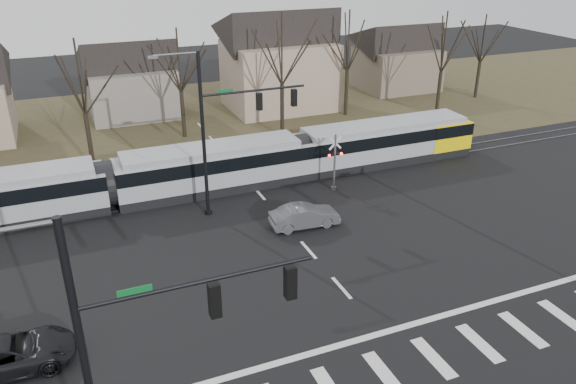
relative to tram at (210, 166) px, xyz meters
name	(u,v)px	position (x,y,z in m)	size (l,w,h in m)	color
ground	(361,310)	(2.84, -16.00, -1.73)	(140.00, 140.00, 0.00)	black
grass_verge	(195,120)	(2.84, 16.00, -1.72)	(140.00, 28.00, 0.01)	#38331E
crosswalk	(409,365)	(2.84, -20.00, -1.72)	(27.00, 2.60, 0.01)	silver
stop_line	(381,333)	(2.84, -17.80, -1.72)	(28.00, 0.35, 0.01)	silver
lane_dashes	(250,183)	(2.84, 0.00, -1.72)	(0.18, 30.00, 0.01)	silver
rail_pair	(251,184)	(2.84, -0.20, -1.70)	(90.00, 1.52, 0.06)	#59595E
tram	(210,166)	(0.00, 0.00, 0.00)	(41.77, 3.10, 3.17)	gray
sedan	(304,216)	(3.77, -7.35, -1.03)	(4.29, 1.75, 1.38)	#494B50
suv	(8,355)	(-12.26, -13.96, -1.00)	(5.25, 2.49, 1.45)	black
signal_pole_near_left	(147,353)	(-7.57, -22.00, 3.97)	(9.28, 0.44, 10.20)	black
signal_pole_far	(229,124)	(0.43, -3.50, 3.97)	(9.28, 0.44, 10.20)	black
rail_crossing_signal	(335,164)	(7.84, -3.21, 0.16)	(1.08, 0.36, 4.00)	#59595B
tree_row	(232,80)	(4.84, 10.00, 3.27)	(59.20, 7.20, 10.00)	black
house_b	(130,74)	(-2.16, 20.00, 2.24)	(8.64, 7.56, 7.65)	slate
house_c	(279,55)	(11.84, 17.00, 3.51)	(10.80, 8.64, 10.10)	gray
house_d	(398,53)	(26.84, 19.00, 2.24)	(8.64, 7.56, 7.65)	#66584B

